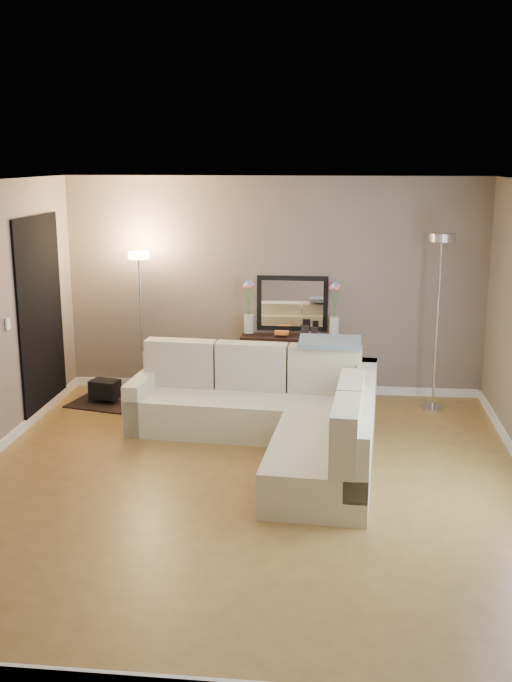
# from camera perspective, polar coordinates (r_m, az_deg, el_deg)

# --- Properties ---
(floor) EXTENTS (5.00, 5.50, 0.01)m
(floor) POSITION_cam_1_polar(r_m,az_deg,el_deg) (6.83, -0.73, -10.63)
(floor) COLOR olive
(floor) RESTS_ON ground
(ceiling) EXTENTS (5.00, 5.50, 0.01)m
(ceiling) POSITION_cam_1_polar(r_m,az_deg,el_deg) (6.23, -0.81, 11.82)
(ceiling) COLOR white
(ceiling) RESTS_ON ground
(wall_back) EXTENTS (5.00, 0.02, 2.60)m
(wall_back) POSITION_cam_1_polar(r_m,az_deg,el_deg) (9.10, 1.33, 4.10)
(wall_back) COLOR #7A6B5E
(wall_back) RESTS_ON ground
(wall_front) EXTENTS (5.00, 0.02, 2.60)m
(wall_front) POSITION_cam_1_polar(r_m,az_deg,el_deg) (3.81, -5.84, -9.59)
(wall_front) COLOR #7A6B5E
(wall_front) RESTS_ON ground
(baseboard_back) EXTENTS (5.00, 0.03, 0.10)m
(baseboard_back) POSITION_cam_1_polar(r_m,az_deg,el_deg) (9.36, 1.27, -3.49)
(baseboard_back) COLOR white
(baseboard_back) RESTS_ON ground
(doorway) EXTENTS (0.02, 1.20, 2.20)m
(doorway) POSITION_cam_1_polar(r_m,az_deg,el_deg) (8.69, -15.83, 1.79)
(doorway) COLOR black
(doorway) RESTS_ON ground
(switch_plate) EXTENTS (0.02, 0.08, 0.12)m
(switch_plate) POSITION_cam_1_polar(r_m,az_deg,el_deg) (7.91, -18.13, 1.24)
(switch_plate) COLOR white
(switch_plate) RESTS_ON ground
(sectional_sofa) EXTENTS (2.59, 2.60, 0.89)m
(sectional_sofa) POSITION_cam_1_polar(r_m,az_deg,el_deg) (7.54, 1.69, -5.52)
(sectional_sofa) COLOR beige
(sectional_sofa) RESTS_ON floor
(throw_blanket) EXTENTS (0.65, 0.38, 0.09)m
(throw_blanket) POSITION_cam_1_polar(r_m,az_deg,el_deg) (7.92, 5.58, -0.07)
(throw_blanket) COLOR slate
(throw_blanket) RESTS_ON sectional_sofa
(console_table) EXTENTS (1.20, 0.33, 0.74)m
(console_table) POSITION_cam_1_polar(r_m,az_deg,el_deg) (9.11, 2.19, -1.59)
(console_table) COLOR black
(console_table) RESTS_ON floor
(leaning_mirror) EXTENTS (0.85, 0.05, 0.66)m
(leaning_mirror) POSITION_cam_1_polar(r_m,az_deg,el_deg) (9.10, 2.75, 2.84)
(leaning_mirror) COLOR black
(leaning_mirror) RESTS_ON console_table
(table_decor) EXTENTS (0.51, 0.11, 0.12)m
(table_decor) POSITION_cam_1_polar(r_m,az_deg,el_deg) (8.98, 2.62, 0.68)
(table_decor) COLOR orange
(table_decor) RESTS_ON console_table
(flower_vase_left) EXTENTS (0.14, 0.11, 0.63)m
(flower_vase_left) POSITION_cam_1_polar(r_m,az_deg,el_deg) (9.01, -0.55, 2.28)
(flower_vase_left) COLOR silver
(flower_vase_left) RESTS_ON console_table
(flower_vase_right) EXTENTS (0.14, 0.11, 0.63)m
(flower_vase_right) POSITION_cam_1_polar(r_m,az_deg,el_deg) (8.94, 5.92, 2.12)
(flower_vase_right) COLOR silver
(flower_vase_right) RESTS_ON console_table
(floor_lamp_lit) EXTENTS (0.29, 0.29, 1.73)m
(floor_lamp_lit) POSITION_cam_1_polar(r_m,az_deg,el_deg) (9.05, -8.68, 3.41)
(floor_lamp_lit) COLOR silver
(floor_lamp_lit) RESTS_ON floor
(floor_lamp_unlit) EXTENTS (0.36, 0.36, 2.00)m
(floor_lamp_unlit) POSITION_cam_1_polar(r_m,az_deg,el_deg) (8.62, 13.60, 3.97)
(floor_lamp_unlit) COLOR silver
(floor_lamp_unlit) RESTS_ON floor
(charcoal_rug) EXTENTS (1.29, 1.08, 0.02)m
(charcoal_rug) POSITION_cam_1_polar(r_m,az_deg,el_deg) (9.10, -9.90, -4.48)
(charcoal_rug) COLOR black
(charcoal_rug) RESTS_ON floor
(black_bag) EXTENTS (0.36, 0.29, 0.21)m
(black_bag) POSITION_cam_1_polar(r_m,az_deg,el_deg) (9.07, -11.27, -3.54)
(black_bag) COLOR black
(black_bag) RESTS_ON charcoal_rug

